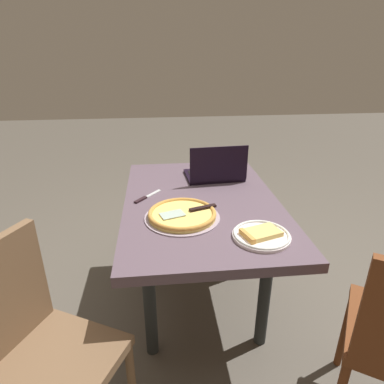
{
  "coord_description": "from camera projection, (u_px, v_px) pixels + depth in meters",
  "views": [
    {
      "loc": [
        1.57,
        -0.22,
        1.47
      ],
      "look_at": [
        0.04,
        -0.05,
        0.8
      ],
      "focal_mm": 31.01,
      "sensor_mm": 36.0,
      "label": 1
    }
  ],
  "objects": [
    {
      "name": "ground_plane",
      "position": [
        200.0,
        307.0,
        2.04
      ],
      "size": [
        12.0,
        12.0,
        0.0
      ],
      "primitive_type": "plane",
      "color": "#514B41"
    },
    {
      "name": "dining_table",
      "position": [
        201.0,
        215.0,
        1.79
      ],
      "size": [
        1.22,
        0.81,
        0.73
      ],
      "color": "#54444F",
      "rests_on": "ground_plane"
    },
    {
      "name": "laptop",
      "position": [
        215.0,
        172.0,
        2.01
      ],
      "size": [
        0.27,
        0.36,
        0.23
      ],
      "color": "black",
      "rests_on": "dining_table"
    },
    {
      "name": "pizza_plate",
      "position": [
        261.0,
        235.0,
        1.4
      ],
      "size": [
        0.25,
        0.25,
        0.04
      ],
      "color": "white",
      "rests_on": "dining_table"
    },
    {
      "name": "pizza_tray",
      "position": [
        182.0,
        214.0,
        1.56
      ],
      "size": [
        0.36,
        0.36,
        0.04
      ],
      "color": "#A291A1",
      "rests_on": "dining_table"
    },
    {
      "name": "table_knife",
      "position": [
        145.0,
        197.0,
        1.77
      ],
      "size": [
        0.17,
        0.14,
        0.01
      ],
      "color": "silver",
      "rests_on": "dining_table"
    },
    {
      "name": "chair_far",
      "position": [
        33.0,
        347.0,
        1.14
      ],
      "size": [
        0.55,
        0.55,
        0.9
      ],
      "color": "brown",
      "rests_on": "ground_plane"
    }
  ]
}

